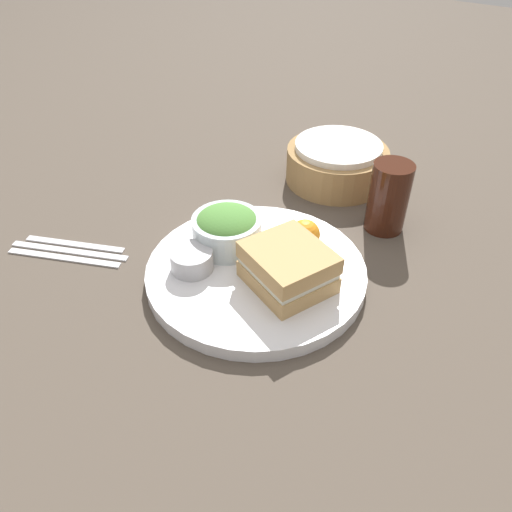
# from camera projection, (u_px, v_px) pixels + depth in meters

# --- Properties ---
(ground_plane) EXTENTS (4.00, 4.00, 0.00)m
(ground_plane) POSITION_uv_depth(u_px,v_px,m) (256.00, 277.00, 0.75)
(ground_plane) COLOR #4C4238
(plate) EXTENTS (0.33, 0.33, 0.02)m
(plate) POSITION_uv_depth(u_px,v_px,m) (256.00, 272.00, 0.74)
(plate) COLOR silver
(plate) RESTS_ON ground_plane
(sandwich) EXTENTS (0.14, 0.13, 0.06)m
(sandwich) POSITION_uv_depth(u_px,v_px,m) (288.00, 267.00, 0.69)
(sandwich) COLOR tan
(sandwich) RESTS_ON plate
(salad_bowl) EXTENTS (0.11, 0.11, 0.06)m
(salad_bowl) POSITION_uv_depth(u_px,v_px,m) (227.00, 228.00, 0.76)
(salad_bowl) COLOR silver
(salad_bowl) RESTS_ON plate
(dressing_cup) EXTENTS (0.06, 0.06, 0.03)m
(dressing_cup) POSITION_uv_depth(u_px,v_px,m) (192.00, 260.00, 0.72)
(dressing_cup) COLOR #B7B7BC
(dressing_cup) RESTS_ON plate
(orange_wedge) EXTENTS (0.05, 0.05, 0.05)m
(orange_wedge) POSITION_uv_depth(u_px,v_px,m) (305.00, 235.00, 0.76)
(orange_wedge) COLOR orange
(orange_wedge) RESTS_ON plate
(drink_glass) EXTENTS (0.07, 0.07, 0.12)m
(drink_glass) POSITION_uv_depth(u_px,v_px,m) (388.00, 197.00, 0.81)
(drink_glass) COLOR #38190F
(drink_glass) RESTS_ON ground_plane
(bread_basket) EXTENTS (0.19, 0.19, 0.08)m
(bread_basket) POSITION_uv_depth(u_px,v_px,m) (337.00, 163.00, 0.95)
(bread_basket) COLOR #997547
(bread_basket) RESTS_ON ground_plane
(fork) EXTENTS (0.18, 0.08, 0.01)m
(fork) POSITION_uv_depth(u_px,v_px,m) (64.00, 257.00, 0.78)
(fork) COLOR silver
(fork) RESTS_ON ground_plane
(knife) EXTENTS (0.19, 0.09, 0.01)m
(knife) POSITION_uv_depth(u_px,v_px,m) (69.00, 250.00, 0.79)
(knife) COLOR silver
(knife) RESTS_ON ground_plane
(spoon) EXTENTS (0.16, 0.08, 0.01)m
(spoon) POSITION_uv_depth(u_px,v_px,m) (75.00, 244.00, 0.81)
(spoon) COLOR silver
(spoon) RESTS_ON ground_plane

